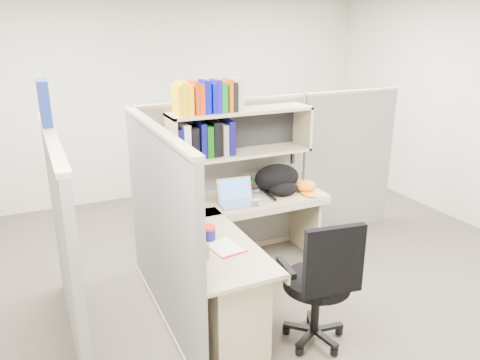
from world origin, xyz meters
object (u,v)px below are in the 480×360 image
laptop (238,193)px  snack_canister (209,233)px  desk (235,276)px  backpack (280,180)px  task_chair (319,302)px

laptop → snack_canister: 0.76m
desk → snack_canister: (-0.16, 0.14, 0.35)m
snack_canister → laptop: bearing=47.6°
laptop → snack_canister: laptop is taller
desk → backpack: (0.86, 0.83, 0.43)m
backpack → task_chair: size_ratio=0.44×
laptop → task_chair: size_ratio=0.31×
backpack → task_chair: task_chair is taller
laptop → backpack: size_ratio=0.71×
laptop → backpack: bearing=20.0°
laptop → task_chair: task_chair is taller
desk → laptop: size_ratio=5.27×
desk → snack_canister: snack_canister is taller
desk → backpack: 1.27m
desk → backpack: size_ratio=3.75×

